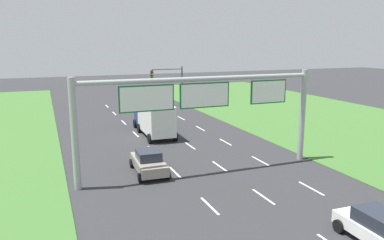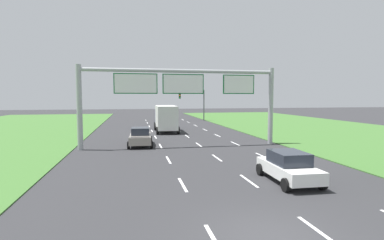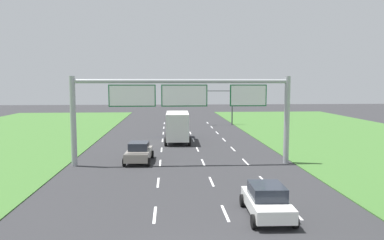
# 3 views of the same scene
# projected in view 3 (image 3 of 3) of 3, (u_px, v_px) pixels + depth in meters

# --- Properties ---
(lane_dashes_inner_left) EXTENTS (0.14, 68.40, 0.01)m
(lane_dashes_inner_left) POSITION_uv_depth(u_px,v_px,m) (159.00, 172.00, 27.36)
(lane_dashes_inner_left) COLOR white
(lane_dashes_inner_left) RESTS_ON ground_plane
(lane_dashes_inner_right) EXTENTS (0.14, 68.40, 0.01)m
(lane_dashes_inner_right) POSITION_uv_depth(u_px,v_px,m) (207.00, 171.00, 27.58)
(lane_dashes_inner_right) COLOR white
(lane_dashes_inner_right) RESTS_ON ground_plane
(lane_dashes_slip) EXTENTS (0.14, 68.40, 0.01)m
(lane_dashes_slip) POSITION_uv_depth(u_px,v_px,m) (254.00, 170.00, 27.79)
(lane_dashes_slip) COLOR white
(lane_dashes_slip) RESTS_ON ground_plane
(car_near_red) EXTENTS (2.29, 4.38, 1.63)m
(car_near_red) POSITION_uv_depth(u_px,v_px,m) (139.00, 152.00, 30.67)
(car_near_red) COLOR gray
(car_near_red) RESTS_ON ground_plane
(car_lead_silver) EXTENTS (2.17, 4.18, 1.57)m
(car_lead_silver) POSITION_uv_depth(u_px,v_px,m) (267.00, 200.00, 18.14)
(car_lead_silver) COLOR white
(car_lead_silver) RESTS_ON ground_plane
(box_truck) EXTENTS (2.82, 8.01, 3.27)m
(box_truck) POSITION_uv_depth(u_px,v_px,m) (177.00, 126.00, 41.41)
(box_truck) COLOR navy
(box_truck) RESTS_ON ground_plane
(sign_gantry) EXTENTS (17.24, 0.44, 7.00)m
(sign_gantry) POSITION_uv_depth(u_px,v_px,m) (183.00, 102.00, 29.23)
(sign_gantry) COLOR #9EA0A5
(sign_gantry) RESTS_ON ground_plane
(traffic_light_mast) EXTENTS (4.76, 0.49, 5.60)m
(traffic_light_mast) POSITION_uv_depth(u_px,v_px,m) (220.00, 100.00, 57.52)
(traffic_light_mast) COLOR #47494F
(traffic_light_mast) RESTS_ON ground_plane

